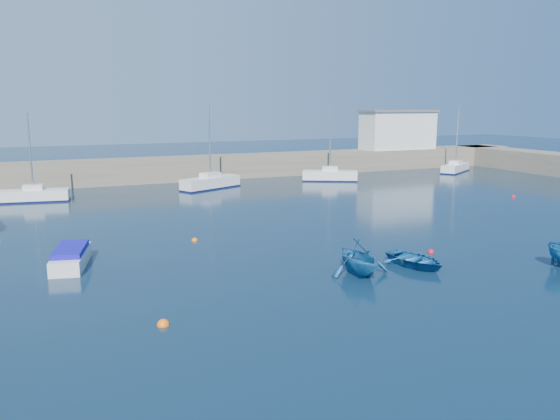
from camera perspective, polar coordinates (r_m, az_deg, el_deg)
name	(u,v)px	position (r m, az deg, el deg)	size (l,w,h in m)	color
ground	(458,318)	(23.66, 18.11, -10.63)	(220.00, 220.00, 0.00)	#0C2237
back_wall	(182,168)	(64.38, -10.19, 4.30)	(96.00, 4.50, 2.60)	#6D6453
right_arm	(556,164)	(76.55, 26.91, 4.32)	(4.50, 32.00, 2.60)	#6D6453
harbor_office	(398,131)	(76.86, 12.20, 8.11)	(10.00, 4.00, 5.00)	silver
sailboat_5	(34,195)	(53.46, -24.32, 1.44)	(6.08, 2.58, 7.86)	silver
sailboat_6	(211,182)	(56.94, -7.27, 2.90)	(6.92, 4.65, 8.97)	silver
sailboat_7	(330,175)	(62.60, 5.22, 3.65)	(6.26, 4.42, 8.27)	silver
sailboat_8	(455,168)	(74.23, 17.86, 4.25)	(6.41, 4.92, 8.45)	silver
motorboat_1	(71,257)	(31.29, -21.00, -4.61)	(2.43, 4.56, 1.06)	silver
dinghy_center	(416,260)	(30.09, 13.98, -5.07)	(2.50, 3.50, 0.72)	#155793
dinghy_left	(359,257)	(27.97, 8.22, -4.88)	(3.02, 3.50, 1.85)	#155793
buoy_0	(163,325)	(22.28, -12.10, -11.69)	(0.50, 0.50, 0.50)	orange
buoy_1	(431,252)	(33.23, 15.48, -4.29)	(0.41, 0.41, 0.41)	#B70D21
buoy_3	(195,241)	(35.16, -8.91, -3.19)	(0.40, 0.40, 0.40)	orange
buoy_4	(513,197)	(55.72, 23.20, 1.24)	(0.45, 0.45, 0.45)	#B70D21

